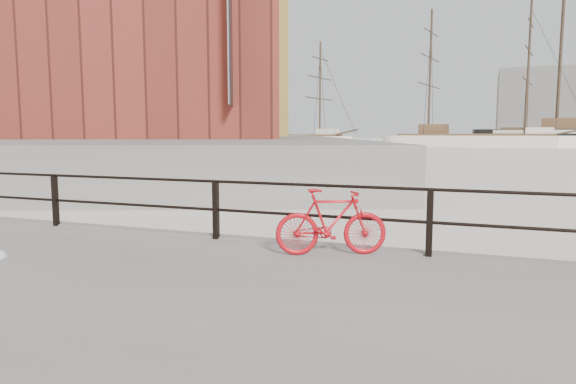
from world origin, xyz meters
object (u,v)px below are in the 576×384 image
Objects in this scene: schooner_mid at (474,146)px; workboat_far at (151,152)px; schooner_left at (292,145)px; workboat_near at (112,157)px; bicycle at (331,222)px.

workboat_far is at bearing -120.76° from schooner_mid.
schooner_mid is at bearing 10.59° from schooner_left.
workboat_near and workboat_far have the same top height.
workboat_near is 10.04m from workboat_far.
bicycle is at bearing -61.38° from schooner_left.
bicycle is 50.79m from workboat_far.
schooner_left is (-28.97, 76.80, -0.84)m from bicycle.
bicycle is 0.12× the size of workboat_near.
workboat_far is (-32.40, -38.41, 0.00)m from schooner_mid.
schooner_left is 1.76× the size of workboat_near.
workboat_near is at bearing -81.91° from schooner_left.
workboat_far is at bearing 104.19° from bicycle.
schooner_mid is 50.25m from workboat_far.
schooner_mid is 56.49m from workboat_near.
schooner_left is at bearing 61.30° from workboat_far.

